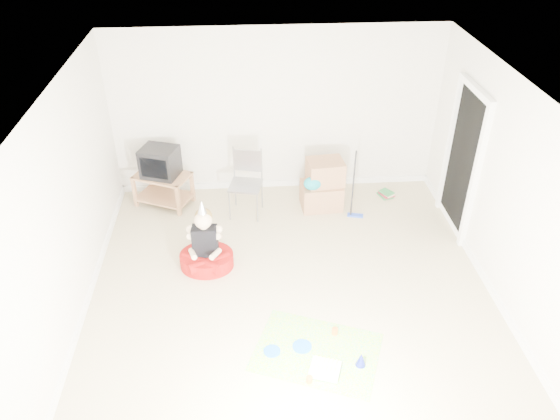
{
  "coord_description": "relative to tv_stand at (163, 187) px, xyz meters",
  "views": [
    {
      "loc": [
        -0.51,
        -5.22,
        4.62
      ],
      "look_at": [
        -0.1,
        0.4,
        0.9
      ],
      "focal_mm": 35.0,
      "sensor_mm": 36.0,
      "label": 1
    }
  ],
  "objects": [
    {
      "name": "ground",
      "position": [
        1.78,
        -2.09,
        -0.3
      ],
      "size": [
        5.0,
        5.0,
        0.0
      ],
      "primitive_type": "plane",
      "color": "#C9B990",
      "rests_on": "ground"
    },
    {
      "name": "blue_plate_far",
      "position": [
        1.48,
        -3.16,
        -0.29
      ],
      "size": [
        0.19,
        0.19,
        0.01
      ],
      "primitive_type": "cylinder",
      "rotation": [
        0.0,
        0.0,
        -0.03
      ],
      "color": "blue",
      "rests_on": "party_mat"
    },
    {
      "name": "cardboard_boxes",
      "position": [
        2.43,
        -0.26,
        0.07
      ],
      "size": [
        0.65,
        0.52,
        0.77
      ],
      "color": "#A3714E",
      "rests_on": "ground"
    },
    {
      "name": "tv_stand",
      "position": [
        0.0,
        0.0,
        0.0
      ],
      "size": [
        0.95,
        0.8,
        0.51
      ],
      "color": "#A8734B",
      "rests_on": "ground"
    },
    {
      "name": "seated_woman",
      "position": [
        0.71,
        -1.6,
        -0.07
      ],
      "size": [
        0.76,
        0.76,
        1.02
      ],
      "color": "#A0110E",
      "rests_on": "ground"
    },
    {
      "name": "orange_cup_near",
      "position": [
        2.21,
        -2.94,
        -0.25
      ],
      "size": [
        0.09,
        0.09,
        0.08
      ],
      "primitive_type": "cylinder",
      "rotation": [
        0.0,
        0.0,
        -0.51
      ],
      "color": "orange",
      "rests_on": "party_mat"
    },
    {
      "name": "blue_plate_near",
      "position": [
        1.82,
        -3.11,
        -0.29
      ],
      "size": [
        0.27,
        0.27,
        0.01
      ],
      "primitive_type": "cylinder",
      "rotation": [
        0.0,
        0.0,
        -0.29
      ],
      "color": "blue",
      "rests_on": "party_mat"
    },
    {
      "name": "doorway_recess",
      "position": [
        4.26,
        -0.89,
        0.73
      ],
      "size": [
        0.02,
        0.9,
        2.05
      ],
      "primitive_type": "cube",
      "color": "black",
      "rests_on": "ground"
    },
    {
      "name": "crt_tv",
      "position": [
        0.0,
        0.0,
        0.43
      ],
      "size": [
        0.63,
        0.57,
        0.45
      ],
      "primitive_type": "cube",
      "rotation": [
        0.0,
        0.0,
        -0.33
      ],
      "color": "black",
      "rests_on": "tv_stand"
    },
    {
      "name": "folding_chair",
      "position": [
        1.26,
        -0.38,
        0.19
      ],
      "size": [
        0.54,
        0.53,
        1.01
      ],
      "color": "gray",
      "rests_on": "ground"
    },
    {
      "name": "birthday_cake",
      "position": [
        2.03,
        -3.48,
        -0.25
      ],
      "size": [
        0.37,
        0.34,
        0.15
      ],
      "color": "white",
      "rests_on": "party_mat"
    },
    {
      "name": "book_pile",
      "position": [
        3.5,
        -0.04,
        -0.25
      ],
      "size": [
        0.24,
        0.28,
        0.1
      ],
      "color": "#267439",
      "rests_on": "ground"
    },
    {
      "name": "orange_cup_far",
      "position": [
        1.85,
        -3.6,
        -0.26
      ],
      "size": [
        0.09,
        0.09,
        0.07
      ],
      "primitive_type": "cylinder",
      "rotation": [
        0.0,
        0.0,
        -0.61
      ],
      "color": "orange",
      "rests_on": "party_mat"
    },
    {
      "name": "party_mat",
      "position": [
        1.98,
        -3.19,
        -0.29
      ],
      "size": [
        1.59,
        1.39,
        0.01
      ],
      "primitive_type": "cube",
      "rotation": [
        0.0,
        0.0,
        -0.38
      ],
      "color": "#FF3597",
      "rests_on": "ground"
    },
    {
      "name": "floor_mop",
      "position": [
        2.9,
        -0.57,
        -0.04
      ],
      "size": [
        0.25,
        0.32,
        0.96
      ],
      "color": "blue",
      "rests_on": "ground"
    },
    {
      "name": "blue_party_hat",
      "position": [
        2.42,
        -3.41,
        -0.21
      ],
      "size": [
        0.13,
        0.13,
        0.17
      ],
      "primitive_type": "cone",
      "rotation": [
        0.0,
        0.0,
        -0.15
      ],
      "color": "#1B23C0",
      "rests_on": "party_mat"
    }
  ]
}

